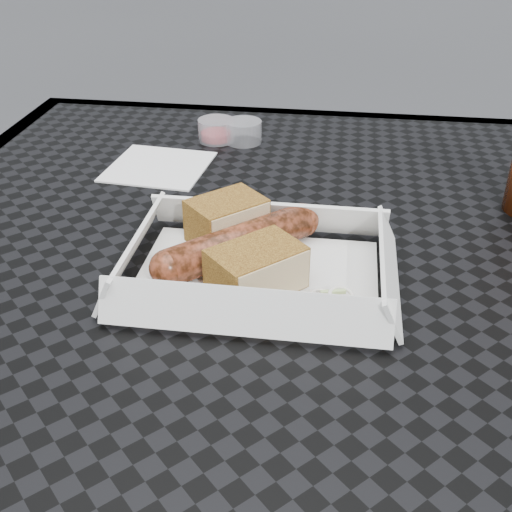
% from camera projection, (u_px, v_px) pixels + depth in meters
% --- Properties ---
extents(patio_table, '(0.80, 0.80, 0.74)m').
position_uv_depth(patio_table, '(256.00, 292.00, 0.71)').
color(patio_table, black).
rests_on(patio_table, ground).
extents(food_tray, '(0.22, 0.15, 0.00)m').
position_uv_depth(food_tray, '(258.00, 276.00, 0.59)').
color(food_tray, white).
rests_on(food_tray, patio_table).
extents(bratwurst, '(0.14, 0.14, 0.03)m').
position_uv_depth(bratwurst, '(239.00, 243.00, 0.61)').
color(bratwurst, brown).
rests_on(bratwurst, food_tray).
extents(bread_near, '(0.09, 0.09, 0.04)m').
position_uv_depth(bread_near, '(227.00, 220.00, 0.64)').
color(bread_near, olive).
rests_on(bread_near, food_tray).
extents(bread_far, '(0.09, 0.09, 0.04)m').
position_uv_depth(bread_far, '(256.00, 269.00, 0.56)').
color(bread_far, olive).
rests_on(bread_far, food_tray).
extents(veg_garnish, '(0.03, 0.03, 0.00)m').
position_uv_depth(veg_garnish, '(333.00, 306.00, 0.55)').
color(veg_garnish, '#E6430A').
rests_on(veg_garnish, food_tray).
extents(napkin, '(0.13, 0.13, 0.00)m').
position_uv_depth(napkin, '(159.00, 167.00, 0.81)').
color(napkin, white).
rests_on(napkin, patio_table).
extents(condiment_cup_sauce, '(0.05, 0.05, 0.03)m').
position_uv_depth(condiment_cup_sauce, '(216.00, 130.00, 0.88)').
color(condiment_cup_sauce, maroon).
rests_on(condiment_cup_sauce, patio_table).
extents(condiment_cup_empty, '(0.05, 0.05, 0.03)m').
position_uv_depth(condiment_cup_empty, '(243.00, 132.00, 0.88)').
color(condiment_cup_empty, silver).
rests_on(condiment_cup_empty, patio_table).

